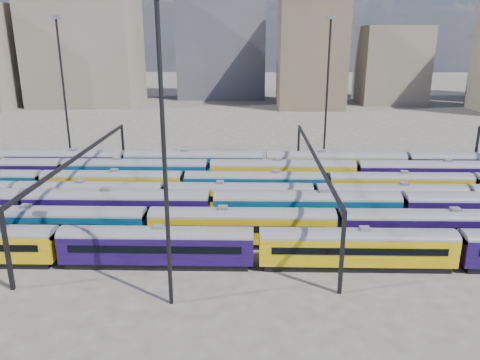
{
  "coord_description": "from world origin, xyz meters",
  "views": [
    {
      "loc": [
        1.81,
        -57.75,
        22.38
      ],
      "look_at": [
        0.4,
        4.92,
        3.0
      ],
      "focal_mm": 35.0,
      "sensor_mm": 36.0,
      "label": 1
    }
  ],
  "objects_px": {
    "rake_0": "(157,242)",
    "rake_2": "(212,205)",
    "mast_2": "(164,147)",
    "rake_1": "(337,223)"
  },
  "relations": [
    {
      "from": "rake_1",
      "to": "rake_2",
      "type": "distance_m",
      "value": 15.07
    },
    {
      "from": "rake_1",
      "to": "mast_2",
      "type": "xyz_separation_m",
      "value": [
        -16.43,
        -12.0,
        11.27
      ]
    },
    {
      "from": "rake_0",
      "to": "rake_1",
      "type": "bearing_deg",
      "value": 14.79
    },
    {
      "from": "rake_0",
      "to": "mast_2",
      "type": "bearing_deg",
      "value": -70.28
    },
    {
      "from": "rake_1",
      "to": "mast_2",
      "type": "relative_size",
      "value": 4.88
    },
    {
      "from": "rake_0",
      "to": "mast_2",
      "type": "xyz_separation_m",
      "value": [
        2.51,
        -7.0,
        11.4
      ]
    },
    {
      "from": "rake_2",
      "to": "rake_1",
      "type": "bearing_deg",
      "value": -19.38
    },
    {
      "from": "rake_0",
      "to": "rake_2",
      "type": "bearing_deg",
      "value": 64.71
    },
    {
      "from": "rake_0",
      "to": "rake_2",
      "type": "distance_m",
      "value": 11.07
    },
    {
      "from": "rake_1",
      "to": "rake_2",
      "type": "height_order",
      "value": "rake_2"
    }
  ]
}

